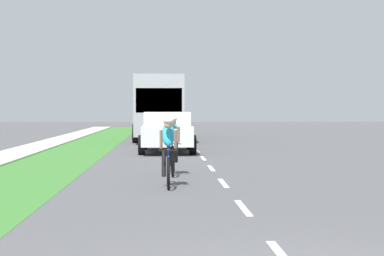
# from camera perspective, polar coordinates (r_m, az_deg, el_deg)

# --- Properties ---
(ground_plane) EXTENTS (120.00, 120.00, 0.00)m
(ground_plane) POSITION_cam_1_polar(r_m,az_deg,el_deg) (25.82, 0.54, -2.17)
(ground_plane) COLOR #4C4C4F
(grass_verge) EXTENTS (2.77, 70.00, 0.01)m
(grass_verge) POSITION_cam_1_polar(r_m,az_deg,el_deg) (26.03, -10.55, -2.16)
(grass_verge) COLOR #38722D
(grass_verge) RESTS_ON ground_plane
(sidewalk_concrete) EXTENTS (1.67, 70.00, 0.10)m
(sidewalk_concrete) POSITION_cam_1_polar(r_m,az_deg,el_deg) (26.43, -15.32, -2.13)
(sidewalk_concrete) COLOR #B2ADA3
(sidewalk_concrete) RESTS_ON ground_plane
(lane_markings_center) EXTENTS (0.12, 54.07, 0.01)m
(lane_markings_center) POSITION_cam_1_polar(r_m,az_deg,el_deg) (29.81, 0.11, -1.64)
(lane_markings_center) COLOR white
(lane_markings_center) RESTS_ON ground_plane
(cyclist_lead) EXTENTS (0.42, 1.72, 1.58)m
(cyclist_lead) POSITION_cam_1_polar(r_m,az_deg,el_deg) (14.15, -2.17, -2.10)
(cyclist_lead) COLOR black
(cyclist_lead) RESTS_ON ground_plane
(cyclist_trailing) EXTENTS (0.42, 1.72, 1.58)m
(cyclist_trailing) POSITION_cam_1_polar(r_m,az_deg,el_deg) (16.72, -1.80, -1.51)
(cyclist_trailing) COLOR black
(cyclist_trailing) RESTS_ON ground_plane
(pickup_white) EXTENTS (2.22, 5.10, 1.64)m
(pickup_white) POSITION_cam_1_polar(r_m,az_deg,el_deg) (25.52, -2.28, -0.36)
(pickup_white) COLOR silver
(pickup_white) RESTS_ON ground_plane
(bus_silver) EXTENTS (2.78, 11.60, 3.48)m
(bus_silver) POSITION_cam_1_polar(r_m,az_deg,el_deg) (36.34, -2.96, 2.08)
(bus_silver) COLOR #A5A8AD
(bus_silver) RESTS_ON ground_plane
(sedan_dark_green) EXTENTS (1.98, 4.30, 1.52)m
(sedan_dark_green) POSITION_cam_1_polar(r_m,az_deg,el_deg) (52.11, -2.86, 0.65)
(sedan_dark_green) COLOR #194C2D
(sedan_dark_green) RESTS_ON ground_plane
(suv_maroon) EXTENTS (2.15, 4.70, 1.79)m
(suv_maroon) POSITION_cam_1_polar(r_m,az_deg,el_deg) (61.98, -2.79, 0.98)
(suv_maroon) COLOR maroon
(suv_maroon) RESTS_ON ground_plane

